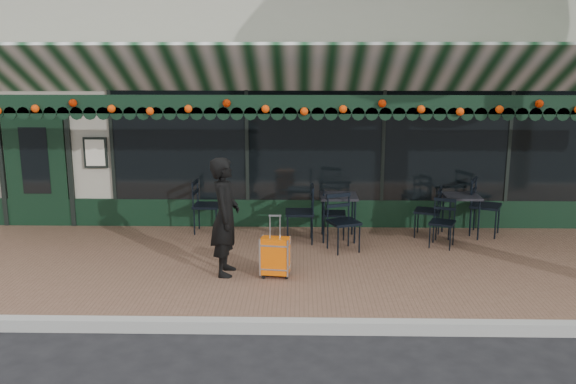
{
  "coord_description": "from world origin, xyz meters",
  "views": [
    {
      "loc": [
        -0.05,
        -6.69,
        3.13
      ],
      "look_at": [
        -0.22,
        1.6,
        1.31
      ],
      "focal_mm": 38.0,
      "sensor_mm": 36.0,
      "label": 1
    }
  ],
  "objects_px": {
    "suitcase": "(275,257)",
    "chair_solo": "(207,206)",
    "woman": "(225,217)",
    "chair_a_left": "(428,212)",
    "cafe_table_a": "(461,199)",
    "chair_a_front": "(442,223)",
    "chair_b_right": "(334,214)",
    "cafe_table_b": "(339,200)",
    "chair_b_left": "(300,213)",
    "chair_a_right": "(486,206)",
    "chair_b_front": "(344,223)"
  },
  "relations": [
    {
      "from": "suitcase",
      "to": "chair_solo",
      "type": "bearing_deg",
      "value": 127.64
    },
    {
      "from": "woman",
      "to": "chair_a_left",
      "type": "height_order",
      "value": "woman"
    },
    {
      "from": "cafe_table_a",
      "to": "chair_a_front",
      "type": "relative_size",
      "value": 0.91
    },
    {
      "from": "woman",
      "to": "chair_a_front",
      "type": "bearing_deg",
      "value": -67.47
    },
    {
      "from": "suitcase",
      "to": "chair_b_right",
      "type": "height_order",
      "value": "suitcase"
    },
    {
      "from": "chair_a_left",
      "to": "chair_b_right",
      "type": "bearing_deg",
      "value": -67.36
    },
    {
      "from": "woman",
      "to": "chair_b_right",
      "type": "xyz_separation_m",
      "value": [
        1.61,
        1.83,
        -0.43
      ]
    },
    {
      "from": "cafe_table_b",
      "to": "chair_a_front",
      "type": "relative_size",
      "value": 0.96
    },
    {
      "from": "chair_b_left",
      "to": "chair_a_right",
      "type": "bearing_deg",
      "value": 97.63
    },
    {
      "from": "chair_a_right",
      "to": "chair_b_left",
      "type": "distance_m",
      "value": 3.23
    },
    {
      "from": "woman",
      "to": "chair_solo",
      "type": "height_order",
      "value": "woman"
    },
    {
      "from": "woman",
      "to": "chair_b_front",
      "type": "xyz_separation_m",
      "value": [
        1.73,
        1.09,
        -0.38
      ]
    },
    {
      "from": "chair_a_right",
      "to": "chair_b_left",
      "type": "relative_size",
      "value": 1.03
    },
    {
      "from": "chair_a_right",
      "to": "chair_a_front",
      "type": "distance_m",
      "value": 1.15
    },
    {
      "from": "cafe_table_a",
      "to": "chair_solo",
      "type": "height_order",
      "value": "chair_solo"
    },
    {
      "from": "chair_a_right",
      "to": "chair_a_front",
      "type": "xyz_separation_m",
      "value": [
        -0.9,
        -0.72,
        -0.11
      ]
    },
    {
      "from": "chair_b_left",
      "to": "chair_b_right",
      "type": "bearing_deg",
      "value": 113.18
    },
    {
      "from": "chair_a_front",
      "to": "chair_b_left",
      "type": "relative_size",
      "value": 0.81
    },
    {
      "from": "chair_b_left",
      "to": "chair_b_right",
      "type": "distance_m",
      "value": 0.64
    },
    {
      "from": "cafe_table_a",
      "to": "chair_a_right",
      "type": "distance_m",
      "value": 0.48
    },
    {
      "from": "chair_b_left",
      "to": "chair_solo",
      "type": "relative_size",
      "value": 1.04
    },
    {
      "from": "chair_b_front",
      "to": "chair_b_left",
      "type": "bearing_deg",
      "value": 122.55
    },
    {
      "from": "cafe_table_b",
      "to": "chair_solo",
      "type": "distance_m",
      "value": 2.3
    },
    {
      "from": "suitcase",
      "to": "chair_a_right",
      "type": "bearing_deg",
      "value": 39.37
    },
    {
      "from": "cafe_table_a",
      "to": "chair_b_right",
      "type": "bearing_deg",
      "value": -176.56
    },
    {
      "from": "chair_b_front",
      "to": "chair_a_left",
      "type": "bearing_deg",
      "value": 6.39
    },
    {
      "from": "cafe_table_b",
      "to": "chair_b_front",
      "type": "distance_m",
      "value": 0.69
    },
    {
      "from": "cafe_table_b",
      "to": "chair_solo",
      "type": "height_order",
      "value": "chair_solo"
    },
    {
      "from": "chair_b_right",
      "to": "chair_a_right",
      "type": "bearing_deg",
      "value": -82.26
    },
    {
      "from": "suitcase",
      "to": "chair_b_left",
      "type": "bearing_deg",
      "value": 86.5
    },
    {
      "from": "chair_a_left",
      "to": "chair_b_left",
      "type": "distance_m",
      "value": 2.21
    },
    {
      "from": "cafe_table_b",
      "to": "chair_a_front",
      "type": "height_order",
      "value": "chair_a_front"
    },
    {
      "from": "chair_solo",
      "to": "suitcase",
      "type": "bearing_deg",
      "value": -147.26
    },
    {
      "from": "woman",
      "to": "chair_b_left",
      "type": "bearing_deg",
      "value": -32.71
    },
    {
      "from": "cafe_table_a",
      "to": "chair_a_front",
      "type": "xyz_separation_m",
      "value": [
        -0.45,
        -0.62,
        -0.25
      ]
    },
    {
      "from": "suitcase",
      "to": "chair_b_right",
      "type": "xyz_separation_m",
      "value": [
        0.92,
        1.95,
        0.11
      ]
    },
    {
      "from": "chair_b_left",
      "to": "cafe_table_b",
      "type": "bearing_deg",
      "value": 104.38
    },
    {
      "from": "chair_a_front",
      "to": "chair_b_right",
      "type": "xyz_separation_m",
      "value": [
        -1.72,
        0.49,
        0.01
      ]
    },
    {
      "from": "cafe_table_a",
      "to": "chair_a_left",
      "type": "height_order",
      "value": "chair_a_left"
    },
    {
      "from": "cafe_table_a",
      "to": "chair_a_left",
      "type": "relative_size",
      "value": 0.83
    },
    {
      "from": "chair_b_right",
      "to": "chair_solo",
      "type": "xyz_separation_m",
      "value": [
        -2.19,
        0.27,
        0.06
      ]
    },
    {
      "from": "chair_b_left",
      "to": "chair_b_right",
      "type": "height_order",
      "value": "chair_b_left"
    },
    {
      "from": "chair_b_left",
      "to": "chair_solo",
      "type": "bearing_deg",
      "value": -109.14
    },
    {
      "from": "chair_a_right",
      "to": "chair_b_right",
      "type": "distance_m",
      "value": 2.63
    },
    {
      "from": "cafe_table_a",
      "to": "suitcase",
      "type": "bearing_deg",
      "value": -145.96
    },
    {
      "from": "chair_a_right",
      "to": "chair_b_left",
      "type": "height_order",
      "value": "chair_a_right"
    },
    {
      "from": "cafe_table_a",
      "to": "chair_solo",
      "type": "xyz_separation_m",
      "value": [
        -4.36,
        0.14,
        -0.18
      ]
    },
    {
      "from": "cafe_table_b",
      "to": "chair_a_right",
      "type": "bearing_deg",
      "value": 6.81
    },
    {
      "from": "chair_a_right",
      "to": "chair_solo",
      "type": "distance_m",
      "value": 4.81
    },
    {
      "from": "chair_b_front",
      "to": "chair_solo",
      "type": "distance_m",
      "value": 2.52
    }
  ]
}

